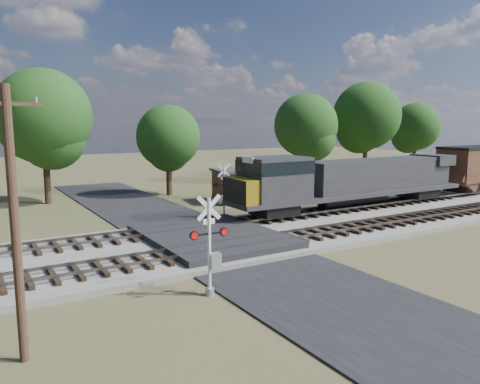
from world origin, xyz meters
TOP-DOWN VIEW (x-y plane):
  - ground at (0.00, 0.00)m, footprint 160.00×160.00m
  - ballast_bed at (10.00, 0.50)m, footprint 140.00×10.00m
  - road at (0.00, 0.00)m, footprint 7.00×60.00m
  - crossing_panel at (0.00, 0.50)m, footprint 7.00×9.00m
  - track_near at (3.12, -2.00)m, footprint 140.00×2.60m
  - track_far at (3.12, 3.00)m, footprint 140.00×2.60m
  - crossing_signal_near at (-3.76, -6.68)m, footprint 1.66×0.36m
  - crossing_signal_far at (4.09, 6.46)m, footprint 1.59×0.38m
  - utility_pole at (-10.91, -8.51)m, footprint 1.93×0.44m
  - equipment_shed at (8.73, 11.90)m, footprint 4.87×4.87m
  - treeline at (5.04, 19.67)m, footprint 83.94×10.43m

SIDE VIEW (x-z plane):
  - ground at x=0.00m, z-range 0.00..0.00m
  - road at x=0.00m, z-range 0.00..0.08m
  - ballast_bed at x=10.00m, z-range 0.00..0.30m
  - crossing_panel at x=0.00m, z-range 0.01..0.62m
  - track_near at x=3.12m, z-range 0.25..0.58m
  - track_far at x=3.12m, z-range 0.25..0.58m
  - equipment_shed at x=8.73m, z-range 0.02..2.86m
  - crossing_signal_far at x=4.09m, z-range -0.33..3.63m
  - crossing_signal_near at x=-3.76m, z-range -0.35..3.77m
  - utility_pole at x=-10.91m, z-range 0.24..8.18m
  - treeline at x=5.04m, z-range 1.03..12.82m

